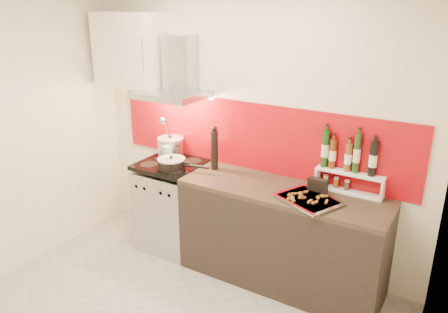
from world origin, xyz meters
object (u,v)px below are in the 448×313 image
Objects in this scene: stock_pot at (171,147)px; baking_tray at (308,199)px; range_stove at (173,206)px; saute_pan at (172,163)px; pepper_mill at (214,148)px; counter at (281,236)px.

stock_pot reaches higher than baking_tray.
range_stove is 0.60m from stock_pot.
stock_pot is 0.52× the size of saute_pan.
pepper_mill is at bearing 31.32° from saute_pan.
saute_pan is at bearing -50.27° from stock_pot.
saute_pan is 0.88× the size of baking_tray.
pepper_mill reaches higher than stock_pot.
stock_pot is 0.63× the size of pepper_mill.
pepper_mill reaches higher than saute_pan.
stock_pot is 0.46× the size of baking_tray.
saute_pan is at bearing -148.68° from pepper_mill.
saute_pan is at bearing -46.37° from range_stove.
baking_tray reaches higher than counter.
baking_tray is at bearing -9.38° from stock_pot.
baking_tray is (0.26, -0.11, 0.47)m from counter.
range_stove is 2.15× the size of pepper_mill.
counter is 3.09× the size of baking_tray.
baking_tray is (1.46, -0.10, 0.47)m from range_stove.
saute_pan reaches higher than counter.
range_stove is 1.20m from counter.
counter is 3.51× the size of saute_pan.
baking_tray is (1.02, -0.21, -0.19)m from pepper_mill.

